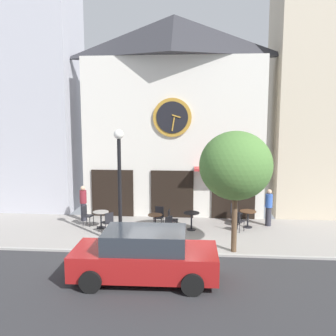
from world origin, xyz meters
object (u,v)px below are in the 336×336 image
object	(u,v)px
cafe_table_near_door	(155,220)
cafe_table_center_right	(248,216)
cafe_chair_corner	(108,221)
cafe_chair_facing_street	(167,225)
cafe_table_center_left	(101,217)
street_lamp	(120,187)
cafe_chair_under_awning	(171,218)
cafe_chair_by_entrance	(237,220)
parked_car_red	(145,255)
cafe_chair_outer	(159,215)
street_tree	(236,166)
pedestrian_maroon	(83,203)
cafe_chair_near_tree	(235,211)
pedestrian_blue	(269,207)
cafe_chair_curbside	(86,214)
cafe_table_center	(191,218)

from	to	relation	value
cafe_table_near_door	cafe_table_center_right	distance (m)	4.14
cafe_chair_corner	cafe_chair_facing_street	bearing A→B (deg)	-7.81
cafe_table_center_left	street_lamp	bearing A→B (deg)	-57.15
cafe_chair_under_awning	cafe_chair_by_entrance	bearing A→B (deg)	0.69
cafe_table_near_door	parked_car_red	distance (m)	4.62
street_lamp	cafe_chair_outer	size ratio (longest dim) A/B	4.90
street_tree	pedestrian_maroon	distance (m)	7.87
street_tree	cafe_chair_near_tree	world-z (taller)	street_tree
street_tree	cafe_chair_by_entrance	bearing A→B (deg)	81.07
cafe_chair_corner	street_lamp	bearing A→B (deg)	-58.56
cafe_chair_by_entrance	pedestrian_blue	world-z (taller)	pedestrian_blue
cafe_chair_facing_street	cafe_chair_near_tree	world-z (taller)	same
street_tree	cafe_chair_facing_street	size ratio (longest dim) A/B	4.88
cafe_table_center_left	cafe_chair_curbside	xyz separation A→B (m)	(-0.76, 0.33, 0.01)
cafe_chair_outer	cafe_table_near_door	bearing A→B (deg)	-95.52
cafe_table_center_left	parked_car_red	xyz separation A→B (m)	(2.68, -4.98, 0.24)
cafe_table_near_door	cafe_table_center_right	world-z (taller)	cafe_table_near_door
cafe_table_near_door	cafe_chair_by_entrance	bearing A→B (deg)	5.85
street_lamp	cafe_table_center_left	size ratio (longest dim) A/B	5.96
street_tree	pedestrian_blue	xyz separation A→B (m)	(1.85, 3.36, -2.29)
street_tree	cafe_chair_outer	size ratio (longest dim) A/B	4.88
cafe_table_center_left	cafe_chair_by_entrance	bearing A→B (deg)	-0.20
cafe_chair_facing_street	pedestrian_blue	xyz separation A→B (m)	(4.40, 2.01, 0.33)
cafe_chair_near_tree	parked_car_red	world-z (taller)	parked_car_red
cafe_table_center_right	cafe_chair_corner	world-z (taller)	cafe_chair_corner
cafe_table_center_right	street_lamp	bearing A→B (deg)	-152.84
cafe_table_near_door	cafe_chair_under_awning	bearing A→B (deg)	26.13
cafe_chair_by_entrance	cafe_chair_corner	world-z (taller)	same
cafe_chair_curbside	cafe_chair_facing_street	distance (m)	4.01
cafe_table_center_left	cafe_chair_facing_street	xyz separation A→B (m)	(3.01, -1.04, 0.01)
pedestrian_blue	cafe_chair_near_tree	bearing A→B (deg)	164.55
street_lamp	cafe_table_center	bearing A→B (deg)	38.02
street_tree	cafe_table_center_right	size ratio (longest dim) A/B	5.87
street_tree	pedestrian_maroon	xyz separation A→B (m)	(-6.69, 3.47, -2.29)
pedestrian_maroon	parked_car_red	xyz separation A→B (m)	(3.81, -6.05, -0.10)
cafe_table_center	cafe_chair_facing_street	size ratio (longest dim) A/B	0.86
cafe_table_near_door	cafe_chair_by_entrance	xyz separation A→B (m)	(3.49, 0.36, 0.02)
cafe_chair_facing_street	street_tree	bearing A→B (deg)	-27.96
cafe_table_near_door	cafe_chair_under_awning	size ratio (longest dim) A/B	0.85
cafe_table_center_left	cafe_chair_under_awning	world-z (taller)	cafe_chair_under_awning
cafe_table_center_right	cafe_chair_curbside	size ratio (longest dim) A/B	0.83
cafe_chair_outer	pedestrian_maroon	bearing A→B (deg)	169.59
cafe_table_near_door	cafe_chair_under_awning	world-z (taller)	cafe_chair_under_awning
cafe_table_center_left	cafe_chair_by_entrance	xyz separation A→B (m)	(5.94, -0.02, 0.01)
cafe_chair_outer	parked_car_red	bearing A→B (deg)	-88.30
cafe_table_center_left	pedestrian_maroon	bearing A→B (deg)	136.34
cafe_table_center_right	cafe_chair_curbside	world-z (taller)	cafe_chair_curbside
cafe_chair_outer	cafe_chair_facing_street	size ratio (longest dim) A/B	1.00
cafe_chair_facing_street	cafe_chair_corner	bearing A→B (deg)	172.19
cafe_table_near_door	pedestrian_blue	xyz separation A→B (m)	(4.97, 1.34, 0.35)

